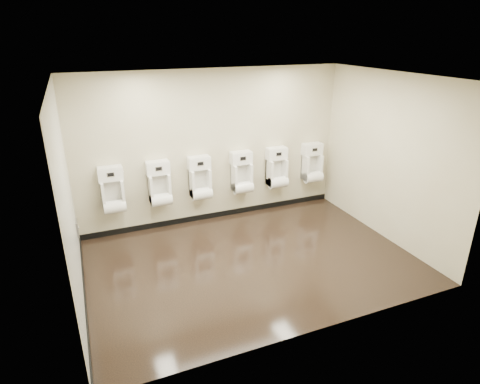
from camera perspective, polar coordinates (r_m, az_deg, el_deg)
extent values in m
cube|color=black|center=(6.44, 1.66, -9.75)|extent=(5.00, 3.50, 0.00)
cube|color=silver|center=(5.51, 1.98, 15.88)|extent=(5.00, 3.50, 0.00)
cube|color=#BEB79A|center=(7.38, -3.77, 6.32)|extent=(5.00, 0.02, 2.80)
cube|color=#BEB79A|center=(4.42, 11.13, -5.14)|extent=(5.00, 0.02, 2.80)
cube|color=#BEB79A|center=(5.38, -23.32, -1.56)|extent=(0.02, 3.50, 2.80)
cube|color=#BEB79A|center=(7.17, 20.42, 4.51)|extent=(0.02, 3.50, 2.80)
cube|color=silver|center=(5.38, -23.27, -1.55)|extent=(0.01, 3.50, 2.80)
cube|color=black|center=(7.84, -3.50, -3.24)|extent=(5.00, 0.02, 0.10)
cube|color=black|center=(6.01, -21.25, -13.45)|extent=(0.02, 3.50, 0.10)
cube|color=#9E9EA3|center=(6.83, -22.15, -4.74)|extent=(0.03, 0.25, 0.25)
cylinder|color=silver|center=(6.83, -22.00, -4.72)|extent=(0.02, 0.04, 0.04)
cube|color=white|center=(7.11, -17.61, -0.43)|extent=(0.36, 0.26, 0.52)
cube|color=silver|center=(7.17, -17.72, 0.11)|extent=(0.27, 0.01, 0.40)
cylinder|color=white|center=(7.11, -17.38, -2.01)|extent=(0.36, 0.22, 0.22)
cube|color=white|center=(7.02, -17.98, 2.46)|extent=(0.40, 0.19, 0.22)
cube|color=black|center=(6.91, -17.92, 2.36)|extent=(0.10, 0.01, 0.06)
cube|color=silver|center=(6.92, -17.92, 2.37)|extent=(0.12, 0.01, 0.08)
cylinder|color=silver|center=(7.03, -16.30, 2.70)|extent=(0.01, 0.03, 0.03)
cube|color=white|center=(7.20, -11.35, 0.48)|extent=(0.36, 0.26, 0.52)
cube|color=silver|center=(7.26, -11.51, 1.00)|extent=(0.27, 0.01, 0.40)
cylinder|color=white|center=(7.20, -11.12, -1.08)|extent=(0.36, 0.22, 0.22)
cube|color=white|center=(7.11, -11.62, 3.34)|extent=(0.40, 0.19, 0.22)
cube|color=black|center=(7.00, -11.47, 3.25)|extent=(0.10, 0.01, 0.06)
cube|color=silver|center=(7.01, -11.47, 3.26)|extent=(0.12, 0.01, 0.08)
cylinder|color=silver|center=(7.14, -9.99, 3.56)|extent=(0.01, 0.03, 0.03)
cube|color=white|center=(7.36, -5.68, 1.29)|extent=(0.36, 0.26, 0.52)
cube|color=silver|center=(7.42, -5.88, 1.79)|extent=(0.27, 0.01, 0.40)
cylinder|color=white|center=(7.36, -5.46, -0.24)|extent=(0.36, 0.22, 0.22)
cube|color=white|center=(7.27, -5.87, 4.10)|extent=(0.40, 0.19, 0.22)
cube|color=black|center=(7.17, -5.64, 4.03)|extent=(0.10, 0.01, 0.06)
cube|color=silver|center=(7.17, -5.64, 4.03)|extent=(0.12, 0.01, 0.08)
cylinder|color=silver|center=(7.33, -4.31, 4.30)|extent=(0.01, 0.03, 0.03)
cube|color=white|center=(7.61, 0.24, 2.13)|extent=(0.36, 0.26, 0.52)
cube|color=silver|center=(7.68, 0.00, 2.61)|extent=(0.27, 0.01, 0.40)
cylinder|color=white|center=(7.62, 0.44, 0.65)|extent=(0.36, 0.22, 0.22)
cube|color=white|center=(7.53, 0.14, 4.85)|extent=(0.40, 0.19, 0.22)
cube|color=black|center=(7.43, 0.45, 4.79)|extent=(0.10, 0.01, 0.06)
cube|color=silver|center=(7.44, 0.44, 4.79)|extent=(0.12, 0.01, 0.08)
cylinder|color=silver|center=(7.61, 1.60, 5.02)|extent=(0.01, 0.03, 0.03)
cube|color=white|center=(7.92, 5.24, 2.81)|extent=(0.36, 0.26, 0.52)
cube|color=silver|center=(7.97, 4.97, 3.27)|extent=(0.27, 0.01, 0.40)
cylinder|color=white|center=(7.92, 5.43, 1.39)|extent=(0.36, 0.22, 0.22)
cube|color=white|center=(7.83, 5.22, 5.44)|extent=(0.40, 0.19, 0.22)
cube|color=black|center=(7.74, 5.57, 5.38)|extent=(0.10, 0.01, 0.06)
cube|color=silver|center=(7.74, 5.56, 5.39)|extent=(0.12, 0.01, 0.08)
cylinder|color=silver|center=(7.93, 6.56, 5.59)|extent=(0.01, 0.03, 0.03)
cube|color=white|center=(8.30, 10.18, 3.47)|extent=(0.36, 0.26, 0.52)
cube|color=silver|center=(8.36, 9.89, 3.91)|extent=(0.27, 0.01, 0.40)
cylinder|color=white|center=(8.31, 10.36, 2.11)|extent=(0.36, 0.22, 0.22)
cube|color=white|center=(8.22, 10.23, 5.98)|extent=(0.40, 0.19, 0.22)
cube|color=black|center=(8.14, 10.61, 5.93)|extent=(0.10, 0.01, 0.06)
cube|color=silver|center=(8.14, 10.60, 5.93)|extent=(0.12, 0.01, 0.08)
cylinder|color=silver|center=(8.33, 11.44, 6.11)|extent=(0.01, 0.03, 0.03)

